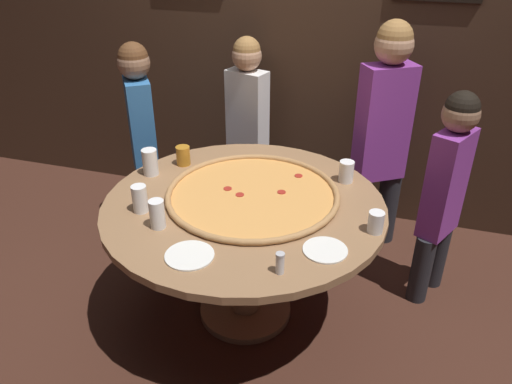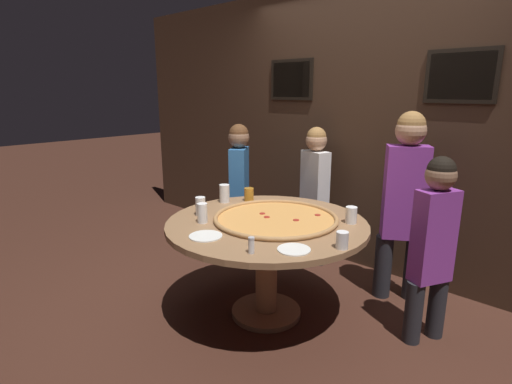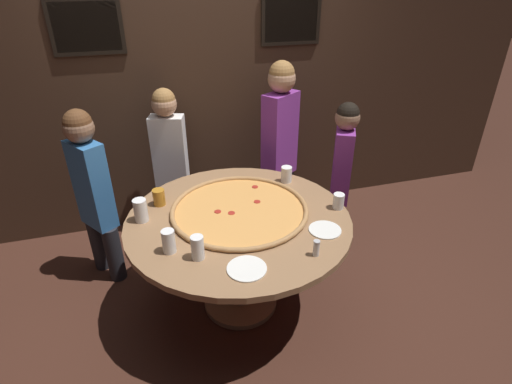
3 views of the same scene
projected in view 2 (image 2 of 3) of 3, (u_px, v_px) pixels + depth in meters
name	position (u px, v px, depth m)	size (l,w,h in m)	color
ground_plane	(266.00, 314.00, 3.03)	(24.00, 24.00, 0.00)	#422319
back_wall	(362.00, 129.00, 3.64)	(6.40, 0.08, 2.60)	#3D281C
dining_table	(267.00, 241.00, 2.88)	(1.44, 1.44, 0.74)	#936B47
giant_pizza	(276.00, 218.00, 2.88)	(0.90, 0.90, 0.03)	#E0994C
drink_cup_near_left	(224.00, 193.00, 3.32)	(0.08, 0.08, 0.15)	white
drink_cup_by_shaker	(202.00, 213.00, 2.80)	(0.07, 0.07, 0.14)	white
drink_cup_beside_pizza	(342.00, 240.00, 2.35)	(0.07, 0.07, 0.10)	white
drink_cup_near_right	(249.00, 195.00, 3.36)	(0.08, 0.08, 0.11)	#BC7A23
drink_cup_far_left	(200.00, 206.00, 2.97)	(0.07, 0.07, 0.14)	white
drink_cup_front_edge	(351.00, 215.00, 2.79)	(0.08, 0.08, 0.12)	white
white_plate_left_side	(294.00, 249.00, 2.33)	(0.20, 0.20, 0.01)	white
white_plate_near_front	(206.00, 236.00, 2.55)	(0.21, 0.21, 0.01)	white
condiment_shaker	(251.00, 245.00, 2.28)	(0.04, 0.04, 0.10)	silver
diner_far_right	(315.00, 187.00, 3.81)	(0.35, 0.22, 1.32)	#232328
diner_side_left	(405.00, 196.00, 3.08)	(0.39, 0.32, 1.50)	#232328
diner_centre_back	(239.00, 184.00, 3.89)	(0.29, 0.34, 1.34)	#232328
diner_far_left	(433.00, 240.00, 2.56)	(0.24, 0.33, 1.26)	#232328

